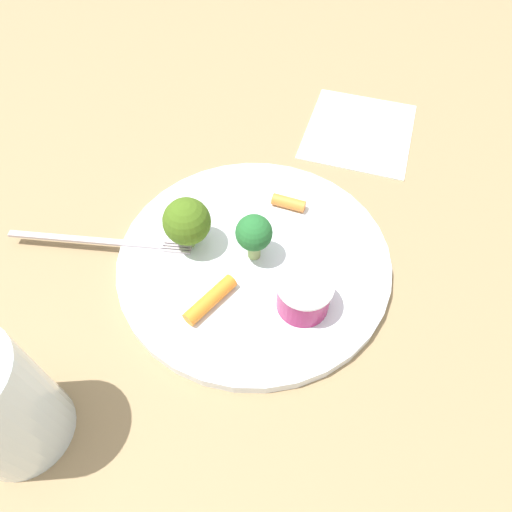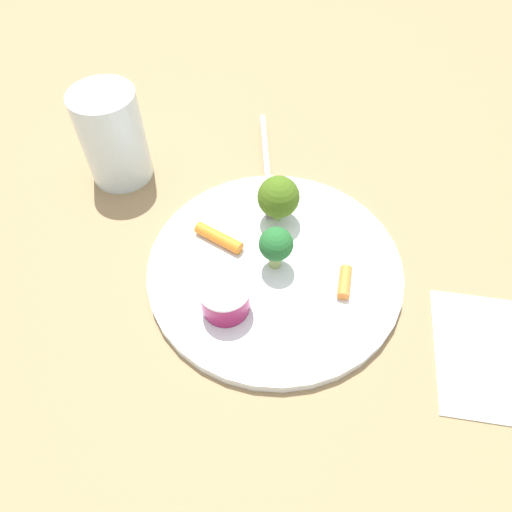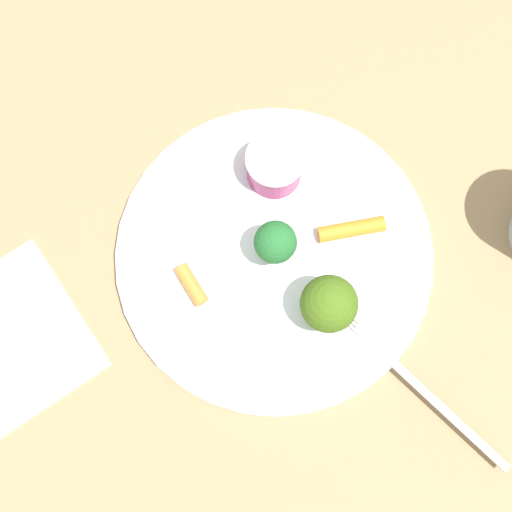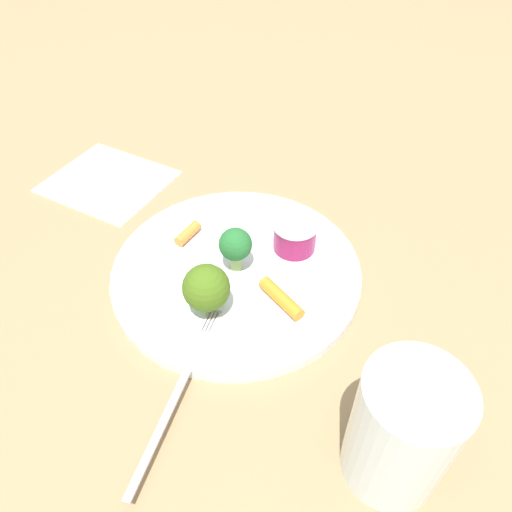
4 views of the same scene
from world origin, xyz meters
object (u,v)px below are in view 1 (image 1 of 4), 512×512
(sauce_cup, at_px, (304,295))
(carrot_stick_0, at_px, (285,201))
(fork, at_px, (102,241))
(broccoli_floret_0, at_px, (187,222))
(broccoli_floret_1, at_px, (253,234))
(napkin, at_px, (359,130))
(carrot_stick_1, at_px, (210,300))
(plate, at_px, (254,259))

(sauce_cup, xyz_separation_m, carrot_stick_0, (0.07, -0.10, -0.01))
(fork, bearing_deg, carrot_stick_0, -135.20)
(broccoli_floret_0, bearing_deg, fork, 28.02)
(broccoli_floret_1, distance_m, napkin, 0.25)
(carrot_stick_1, xyz_separation_m, fork, (0.13, -0.01, -0.01))
(napkin, bearing_deg, broccoli_floret_1, 86.44)
(broccoli_floret_1, relative_size, carrot_stick_1, 0.92)
(broccoli_floret_1, bearing_deg, fork, 23.22)
(sauce_cup, height_order, broccoli_floret_0, broccoli_floret_0)
(broccoli_floret_1, distance_m, carrot_stick_0, 0.08)
(sauce_cup, relative_size, carrot_stick_0, 1.39)
(plate, distance_m, sauce_cup, 0.08)
(carrot_stick_1, bearing_deg, napkin, -94.01)
(plate, xyz_separation_m, sauce_cup, (-0.07, 0.03, 0.02))
(carrot_stick_1, relative_size, fork, 0.32)
(plate, relative_size, sauce_cup, 5.42)
(napkin, bearing_deg, carrot_stick_1, 85.99)
(plate, height_order, carrot_stick_0, carrot_stick_0)
(broccoli_floret_0, bearing_deg, carrot_stick_1, 138.80)
(plate, height_order, sauce_cup, sauce_cup)
(carrot_stick_0, distance_m, fork, 0.19)
(carrot_stick_1, height_order, napkin, carrot_stick_1)
(broccoli_floret_1, xyz_separation_m, fork, (0.14, 0.06, -0.03))
(sauce_cup, relative_size, broccoli_floret_1, 0.95)
(broccoli_floret_0, xyz_separation_m, napkin, (-0.08, -0.26, -0.04))
(sauce_cup, height_order, fork, sauce_cup)
(broccoli_floret_1, relative_size, fork, 0.30)
(plate, xyz_separation_m, carrot_stick_1, (0.01, 0.07, 0.01))
(sauce_cup, xyz_separation_m, broccoli_floret_1, (0.07, -0.03, 0.02))
(sauce_cup, height_order, napkin, sauce_cup)
(sauce_cup, xyz_separation_m, carrot_stick_1, (0.07, 0.04, -0.01))
(sauce_cup, height_order, carrot_stick_1, sauce_cup)
(broccoli_floret_1, bearing_deg, broccoli_floret_0, 16.55)
(sauce_cup, distance_m, carrot_stick_1, 0.08)
(carrot_stick_1, distance_m, napkin, 0.31)
(broccoli_floret_1, height_order, carrot_stick_0, broccoli_floret_1)
(carrot_stick_1, bearing_deg, fork, -2.65)
(broccoli_floret_0, bearing_deg, sauce_cup, 176.12)
(broccoli_floret_0, distance_m, carrot_stick_0, 0.11)
(carrot_stick_1, bearing_deg, broccoli_floret_1, -95.69)
(broccoli_floret_1, bearing_deg, sauce_cup, 157.93)
(carrot_stick_0, distance_m, carrot_stick_1, 0.14)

